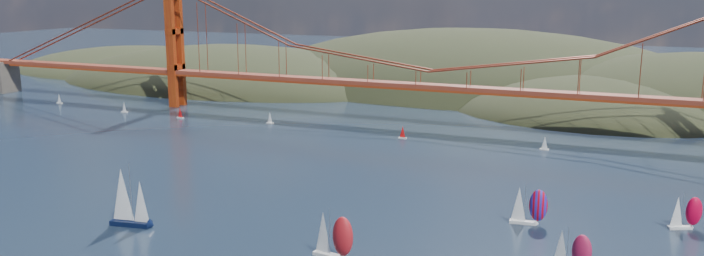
% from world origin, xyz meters
% --- Properties ---
extents(headlands, '(725.00, 225.00, 96.00)m').
position_xyz_m(headlands, '(44.95, 278.29, -12.46)').
color(headlands, black).
rests_on(headlands, ground).
extents(bridge, '(552.00, 12.00, 55.00)m').
position_xyz_m(bridge, '(-1.75, 180.00, 32.23)').
color(bridge, maroon).
rests_on(bridge, ground).
extents(sloop_navy, '(10.08, 6.22, 15.13)m').
position_xyz_m(sloop_navy, '(-32.29, 43.74, 6.68)').
color(sloop_navy, black).
rests_on(sloop_navy, ground).
extents(racer_0, '(9.44, 4.65, 10.63)m').
position_xyz_m(racer_0, '(19.31, 44.29, 5.02)').
color(racer_0, white).
rests_on(racer_0, ground).
extents(racer_1, '(7.88, 3.95, 8.86)m').
position_xyz_m(racer_1, '(64.76, 56.71, 4.19)').
color(racer_1, silver).
rests_on(racer_1, ground).
extents(racer_3, '(7.67, 5.44, 8.61)m').
position_xyz_m(racer_3, '(86.62, 91.06, 4.07)').
color(racer_3, white).
rests_on(racer_3, ground).
extents(racer_rwb, '(8.62, 3.86, 9.77)m').
position_xyz_m(racer_rwb, '(52.97, 80.43, 4.62)').
color(racer_rwb, silver).
rests_on(racer_rwb, ground).
extents(distant_boat_0, '(3.00, 2.00, 4.70)m').
position_xyz_m(distant_boat_0, '(-175.46, 163.82, 2.41)').
color(distant_boat_0, silver).
rests_on(distant_boat_0, ground).
extents(distant_boat_1, '(3.00, 2.00, 4.70)m').
position_xyz_m(distant_boat_1, '(-131.37, 157.11, 2.41)').
color(distant_boat_1, silver).
rests_on(distant_boat_1, ground).
extents(distant_boat_2, '(3.00, 2.00, 4.70)m').
position_xyz_m(distant_boat_2, '(-100.82, 155.69, 2.41)').
color(distant_boat_2, silver).
rests_on(distant_boat_2, ground).
extents(distant_boat_3, '(3.00, 2.00, 4.70)m').
position_xyz_m(distant_boat_3, '(-60.73, 160.41, 2.41)').
color(distant_boat_3, silver).
rests_on(distant_boat_3, ground).
extents(distant_boat_8, '(3.00, 2.00, 4.70)m').
position_xyz_m(distant_boat_8, '(47.05, 156.94, 2.41)').
color(distant_boat_8, silver).
rests_on(distant_boat_8, ground).
extents(distant_boat_9, '(3.00, 2.00, 4.70)m').
position_xyz_m(distant_boat_9, '(-2.88, 155.26, 2.41)').
color(distant_boat_9, silver).
rests_on(distant_boat_9, ground).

